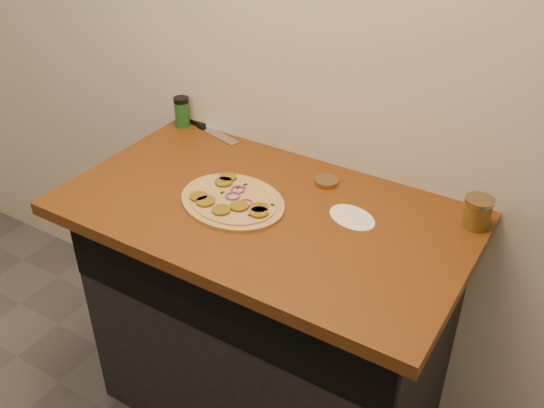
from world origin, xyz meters
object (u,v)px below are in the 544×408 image
Objects in this scene: pizza at (232,200)px; chefs_knife at (205,128)px; salsa_jar at (477,212)px; spice_shaker at (182,112)px.

chefs_knife is (-0.36, 0.35, -0.00)m from pizza.
pizza is 0.69m from salsa_jar.
salsa_jar is (0.64, 0.26, 0.04)m from pizza.
pizza is 0.56m from spice_shaker.
pizza is 0.51m from chefs_knife.
spice_shaker is at bearing 143.61° from pizza.
salsa_jar is at bearing -3.70° from spice_shaker.
pizza is at bearing -36.39° from spice_shaker.
chefs_knife is 1.01m from salsa_jar.
pizza reaches higher than chefs_knife.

